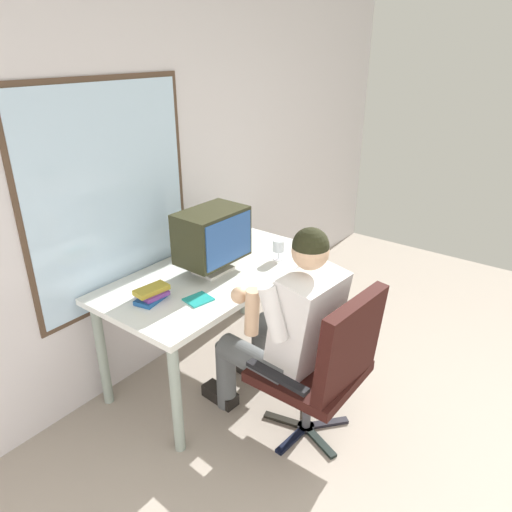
{
  "coord_description": "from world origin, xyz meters",
  "views": [
    {
      "loc": [
        -1.91,
        0.44,
        2.07
      ],
      "look_at": [
        0.01,
        1.9,
        0.99
      ],
      "focal_mm": 33.45,
      "sensor_mm": 36.0,
      "label": 1
    }
  ],
  "objects_px": {
    "book_stack": "(152,294)",
    "cd_case": "(198,299)",
    "desk_speaker": "(234,236)",
    "wine_glass": "(279,247)",
    "desk": "(215,283)",
    "person_seated": "(287,325)",
    "office_chair": "(327,362)",
    "crt_monitor": "(212,236)"
  },
  "relations": [
    {
      "from": "desk_speaker",
      "to": "cd_case",
      "type": "xyz_separation_m",
      "value": [
        -0.72,
        -0.33,
        -0.07
      ]
    },
    {
      "from": "crt_monitor",
      "to": "desk_speaker",
      "type": "height_order",
      "value": "crt_monitor"
    },
    {
      "from": "desk",
      "to": "office_chair",
      "type": "bearing_deg",
      "value": -98.55
    },
    {
      "from": "desk",
      "to": "person_seated",
      "type": "height_order",
      "value": "person_seated"
    },
    {
      "from": "desk_speaker",
      "to": "book_stack",
      "type": "bearing_deg",
      "value": -171.9
    },
    {
      "from": "desk",
      "to": "office_chair",
      "type": "relative_size",
      "value": 1.58
    },
    {
      "from": "person_seated",
      "to": "wine_glass",
      "type": "relative_size",
      "value": 9.08
    },
    {
      "from": "wine_glass",
      "to": "desk_speaker",
      "type": "relative_size",
      "value": 0.91
    },
    {
      "from": "person_seated",
      "to": "cd_case",
      "type": "xyz_separation_m",
      "value": [
        -0.22,
        0.46,
        0.11
      ]
    },
    {
      "from": "wine_glass",
      "to": "book_stack",
      "type": "xyz_separation_m",
      "value": [
        -0.89,
        0.25,
        -0.05
      ]
    },
    {
      "from": "office_chair",
      "to": "crt_monitor",
      "type": "relative_size",
      "value": 2.17
    },
    {
      "from": "desk",
      "to": "crt_monitor",
      "type": "bearing_deg",
      "value": 145.98
    },
    {
      "from": "book_stack",
      "to": "cd_case",
      "type": "xyz_separation_m",
      "value": [
        0.16,
        -0.21,
        -0.03
      ]
    },
    {
      "from": "desk",
      "to": "crt_monitor",
      "type": "relative_size",
      "value": 3.42
    },
    {
      "from": "office_chair",
      "to": "person_seated",
      "type": "height_order",
      "value": "person_seated"
    },
    {
      "from": "office_chair",
      "to": "crt_monitor",
      "type": "bearing_deg",
      "value": 81.92
    },
    {
      "from": "desk_speaker",
      "to": "wine_glass",
      "type": "bearing_deg",
      "value": -88.52
    },
    {
      "from": "desk_speaker",
      "to": "crt_monitor",
      "type": "bearing_deg",
      "value": -158.67
    },
    {
      "from": "desk",
      "to": "book_stack",
      "type": "bearing_deg",
      "value": 176.26
    },
    {
      "from": "wine_glass",
      "to": "desk_speaker",
      "type": "height_order",
      "value": "desk_speaker"
    },
    {
      "from": "desk_speaker",
      "to": "book_stack",
      "type": "height_order",
      "value": "desk_speaker"
    },
    {
      "from": "crt_monitor",
      "to": "book_stack",
      "type": "distance_m",
      "value": 0.53
    },
    {
      "from": "wine_glass",
      "to": "desk",
      "type": "bearing_deg",
      "value": 151.02
    },
    {
      "from": "crt_monitor",
      "to": "book_stack",
      "type": "relative_size",
      "value": 2.06
    },
    {
      "from": "desk",
      "to": "wine_glass",
      "type": "relative_size",
      "value": 10.91
    },
    {
      "from": "desk",
      "to": "crt_monitor",
      "type": "distance_m",
      "value": 0.33
    },
    {
      "from": "desk_speaker",
      "to": "cd_case",
      "type": "bearing_deg",
      "value": -155.09
    },
    {
      "from": "person_seated",
      "to": "crt_monitor",
      "type": "relative_size",
      "value": 2.85
    },
    {
      "from": "crt_monitor",
      "to": "office_chair",
      "type": "bearing_deg",
      "value": -98.08
    },
    {
      "from": "desk",
      "to": "person_seated",
      "type": "distance_m",
      "value": 0.65
    },
    {
      "from": "person_seated",
      "to": "crt_monitor",
      "type": "distance_m",
      "value": 0.73
    },
    {
      "from": "desk_speaker",
      "to": "cd_case",
      "type": "height_order",
      "value": "desk_speaker"
    },
    {
      "from": "person_seated",
      "to": "crt_monitor",
      "type": "bearing_deg",
      "value": 80.11
    },
    {
      "from": "office_chair",
      "to": "person_seated",
      "type": "bearing_deg",
      "value": 86.28
    },
    {
      "from": "desk_speaker",
      "to": "cd_case",
      "type": "distance_m",
      "value": 0.8
    },
    {
      "from": "office_chair",
      "to": "wine_glass",
      "type": "relative_size",
      "value": 6.92
    },
    {
      "from": "desk",
      "to": "book_stack",
      "type": "height_order",
      "value": "book_stack"
    },
    {
      "from": "person_seated",
      "to": "cd_case",
      "type": "distance_m",
      "value": 0.52
    },
    {
      "from": "person_seated",
      "to": "office_chair",
      "type": "bearing_deg",
      "value": -93.72
    },
    {
      "from": "crt_monitor",
      "to": "wine_glass",
      "type": "height_order",
      "value": "crt_monitor"
    },
    {
      "from": "office_chair",
      "to": "wine_glass",
      "type": "height_order",
      "value": "office_chair"
    },
    {
      "from": "office_chair",
      "to": "book_stack",
      "type": "bearing_deg",
      "value": 110.83
    }
  ]
}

